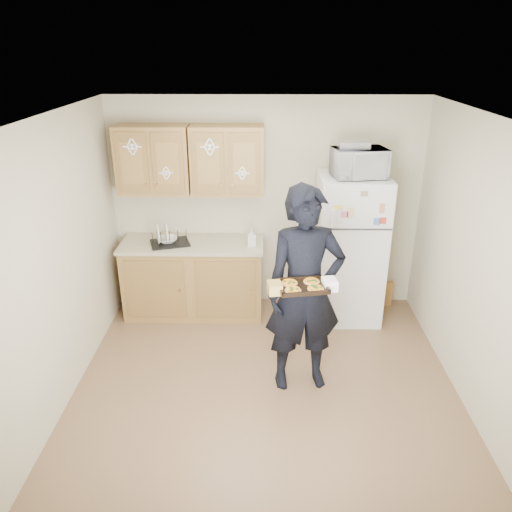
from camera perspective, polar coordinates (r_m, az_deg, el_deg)
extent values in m
plane|color=brown|center=(4.89, 1.07, -14.94)|extent=(3.60, 3.60, 0.00)
plane|color=white|center=(3.87, 1.35, 15.48)|extent=(3.60, 3.60, 0.00)
cube|color=beige|center=(5.91, 1.15, 5.82)|extent=(3.60, 0.04, 2.50)
cube|color=beige|center=(2.71, 1.30, -17.79)|extent=(3.60, 0.04, 2.50)
cube|color=beige|center=(4.59, -21.91, -1.27)|extent=(0.04, 3.60, 2.50)
cube|color=beige|center=(4.61, 24.20, -1.56)|extent=(0.04, 3.60, 2.50)
cube|color=white|center=(5.78, 10.58, 0.79)|extent=(0.75, 0.70, 1.70)
cube|color=olive|center=(5.98, -7.09, -2.63)|extent=(1.60, 0.60, 0.86)
cube|color=tan|center=(5.80, -7.31, 1.38)|extent=(1.64, 0.64, 0.04)
cube|color=olive|center=(5.72, -11.65, 10.71)|extent=(0.80, 0.33, 0.75)
cube|color=olive|center=(5.60, -3.28, 10.89)|extent=(0.80, 0.33, 0.75)
cube|color=gold|center=(6.39, 14.37, -4.15)|extent=(0.20, 0.07, 0.32)
imported|color=black|center=(4.49, 5.59, -4.06)|extent=(0.78, 0.58, 1.95)
cube|color=black|center=(4.13, 5.31, -3.55)|extent=(0.45, 0.36, 0.04)
cylinder|color=yellow|center=(4.04, 4.24, -3.87)|extent=(0.13, 0.13, 0.02)
cylinder|color=yellow|center=(4.09, 6.83, -3.68)|extent=(0.13, 0.13, 0.02)
cylinder|color=yellow|center=(4.16, 3.84, -3.03)|extent=(0.13, 0.13, 0.02)
cylinder|color=yellow|center=(4.20, 6.36, -2.86)|extent=(0.13, 0.13, 0.02)
imported|color=white|center=(5.44, 11.73, 10.38)|extent=(0.61, 0.46, 0.31)
cube|color=silver|center=(5.42, 11.05, 12.40)|extent=(0.33, 0.23, 0.07)
cube|color=black|center=(5.75, -9.86, 2.17)|extent=(0.50, 0.43, 0.17)
imported|color=white|center=(5.77, -10.10, 1.83)|extent=(0.27, 0.27, 0.05)
imported|color=white|center=(5.62, -0.51, 2.19)|extent=(0.10, 0.10, 0.20)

